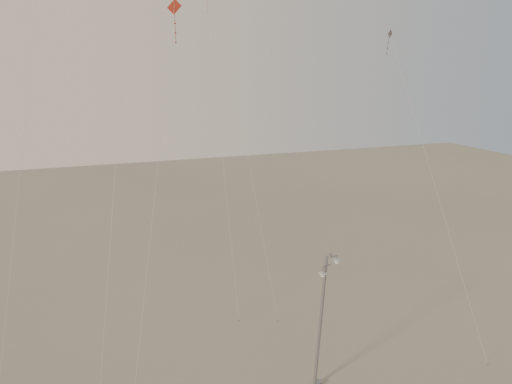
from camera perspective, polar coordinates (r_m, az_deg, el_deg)
name	(u,v)px	position (r m, az deg, el deg)	size (l,w,h in m)	color
street_lamp	(322,318)	(30.65, 7.60, -14.03)	(1.60, 0.82, 8.57)	gray
kite_3	(163,123)	(24.22, -10.63, 7.77)	(4.32, 4.13, 22.06)	maroon
kite_4	(414,115)	(37.87, 17.57, 8.34)	(1.85, 11.34, 21.62)	#292422
kite_5	(213,58)	(43.53, -4.99, 15.00)	(1.28, 12.01, 25.73)	#AE3F1D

